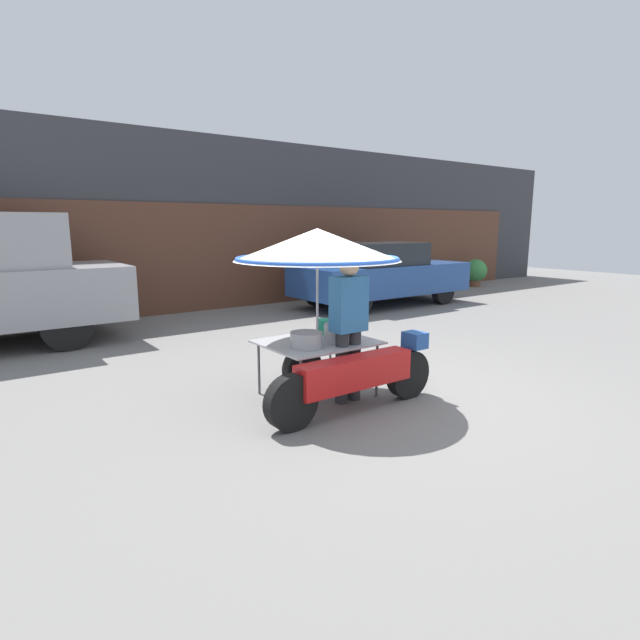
% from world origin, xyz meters
% --- Properties ---
extents(ground_plane, '(36.00, 36.00, 0.00)m').
position_xyz_m(ground_plane, '(0.00, 0.00, 0.00)').
color(ground_plane, slate).
extents(shopfront_building, '(28.00, 2.06, 3.91)m').
position_xyz_m(shopfront_building, '(0.00, 7.66, 1.94)').
color(shopfront_building, '#38383D').
rests_on(shopfront_building, ground).
extents(vendor_motorcycle_cart, '(2.11, 1.83, 1.89)m').
position_xyz_m(vendor_motorcycle_cart, '(-0.48, 0.30, 1.45)').
color(vendor_motorcycle_cart, black).
rests_on(vendor_motorcycle_cart, ground).
extents(vendor_person, '(0.38, 0.22, 1.60)m').
position_xyz_m(vendor_person, '(-0.32, 0.03, 0.90)').
color(vendor_person, '#2D2D33').
rests_on(vendor_person, ground).
extents(parked_car, '(4.40, 1.80, 1.52)m').
position_xyz_m(parked_car, '(4.58, 4.79, 0.78)').
color(parked_car, black).
rests_on(parked_car, ground).
extents(potted_plant, '(0.71, 0.71, 0.86)m').
position_xyz_m(potted_plant, '(9.69, 5.84, 0.48)').
color(potted_plant, brown).
rests_on(potted_plant, ground).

